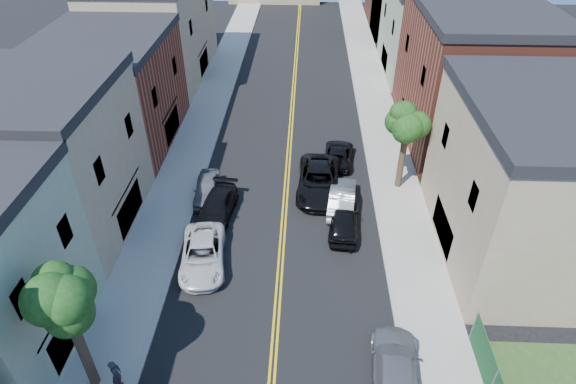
# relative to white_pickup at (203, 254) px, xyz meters

# --- Properties ---
(sidewalk_left) EXTENTS (3.20, 100.00, 0.15)m
(sidewalk_left) POSITION_rel_white_pickup_xyz_m (-3.46, 18.22, -0.66)
(sidewalk_left) COLOR gray
(sidewalk_left) RESTS_ON ground
(sidewalk_right) EXTENTS (3.20, 100.00, 0.15)m
(sidewalk_right) POSITION_rel_white_pickup_xyz_m (12.34, 18.22, -0.66)
(sidewalk_right) COLOR gray
(sidewalk_right) RESTS_ON ground
(curb_left) EXTENTS (0.30, 100.00, 0.15)m
(curb_left) POSITION_rel_white_pickup_xyz_m (-1.71, 18.22, -0.66)
(curb_left) COLOR gray
(curb_left) RESTS_ON ground
(curb_right) EXTENTS (0.30, 100.00, 0.15)m
(curb_right) POSITION_rel_white_pickup_xyz_m (10.59, 18.22, -0.66)
(curb_right) COLOR gray
(curb_right) RESTS_ON ground
(bldg_left_tan_near) EXTENTS (9.00, 10.00, 9.00)m
(bldg_left_tan_near) POSITION_rel_white_pickup_xyz_m (-9.56, 3.22, 3.76)
(bldg_left_tan_near) COLOR #998466
(bldg_left_tan_near) RESTS_ON ground
(bldg_left_brick) EXTENTS (9.00, 12.00, 8.00)m
(bldg_left_brick) POSITION_rel_white_pickup_xyz_m (-9.56, 14.22, 3.26)
(bldg_left_brick) COLOR brown
(bldg_left_brick) RESTS_ON ground
(bldg_left_tan_far) EXTENTS (9.00, 16.00, 9.50)m
(bldg_left_tan_far) POSITION_rel_white_pickup_xyz_m (-9.56, 28.22, 4.01)
(bldg_left_tan_far) COLOR #998466
(bldg_left_tan_far) RESTS_ON ground
(bldg_right_tan) EXTENTS (9.00, 12.00, 9.00)m
(bldg_right_tan) POSITION_rel_white_pickup_xyz_m (18.44, 2.22, 3.76)
(bldg_right_tan) COLOR #998466
(bldg_right_tan) RESTS_ON ground
(bldg_right_brick) EXTENTS (9.00, 14.00, 10.00)m
(bldg_right_brick) POSITION_rel_white_pickup_xyz_m (18.44, 16.22, 4.26)
(bldg_right_brick) COLOR brown
(bldg_right_brick) RESTS_ON ground
(bldg_right_palegrn) EXTENTS (9.00, 12.00, 8.50)m
(bldg_right_palegrn) POSITION_rel_white_pickup_xyz_m (18.44, 30.22, 3.51)
(bldg_right_palegrn) COLOR gray
(bldg_right_palegrn) RESTS_ON ground
(tree_left_mid) EXTENTS (5.20, 5.20, 9.29)m
(tree_left_mid) POSITION_rel_white_pickup_xyz_m (-3.43, -7.78, 5.85)
(tree_left_mid) COLOR #37291B
(tree_left_mid) RESTS_ON sidewalk_left
(tree_right_far) EXTENTS (4.40, 4.40, 8.03)m
(tree_right_far) POSITION_rel_white_pickup_xyz_m (12.36, 8.22, 5.02)
(tree_right_far) COLOR #37291B
(tree_right_far) RESTS_ON sidewalk_right
(white_pickup) EXTENTS (3.12, 5.58, 1.47)m
(white_pickup) POSITION_rel_white_pickup_xyz_m (0.00, 0.00, 0.00)
(white_pickup) COLOR silver
(white_pickup) RESTS_ON ground
(grey_car_left) EXTENTS (2.01, 4.33, 1.44)m
(grey_car_left) POSITION_rel_white_pickup_xyz_m (-0.90, 6.48, -0.02)
(grey_car_left) COLOR slate
(grey_car_left) RESTS_ON ground
(black_car_left) EXTENTS (2.55, 5.20, 1.46)m
(black_car_left) POSITION_rel_white_pickup_xyz_m (0.10, 4.38, -0.01)
(black_car_left) COLOR black
(black_car_left) RESTS_ON ground
(grey_car_right) EXTENTS (2.68, 5.47, 1.53)m
(grey_car_right) POSITION_rel_white_pickup_xyz_m (9.94, -7.08, 0.03)
(grey_car_right) COLOR slate
(grey_car_right) RESTS_ON ground
(black_car_right) EXTENTS (2.21, 4.65, 1.53)m
(black_car_right) POSITION_rel_white_pickup_xyz_m (8.24, 3.32, 0.03)
(black_car_right) COLOR black
(black_car_right) RESTS_ON ground
(silver_car_right) EXTENTS (2.21, 4.90, 1.56)m
(silver_car_right) POSITION_rel_white_pickup_xyz_m (8.24, 5.70, 0.04)
(silver_car_right) COLOR #9FA2A6
(silver_car_right) RESTS_ON ground
(dark_car_right_far) EXTENTS (2.69, 4.82, 1.27)m
(dark_car_right_far) POSITION_rel_white_pickup_xyz_m (8.24, 11.50, -0.10)
(dark_car_right_far) COLOR black
(dark_car_right_far) RESTS_ON ground
(black_suv_lane) EXTENTS (3.18, 6.42, 1.75)m
(black_suv_lane) POSITION_rel_white_pickup_xyz_m (6.71, 7.54, 0.14)
(black_suv_lane) COLOR black
(black_suv_lane) RESTS_ON ground
(pedestrian_left) EXTENTS (0.51, 0.70, 1.75)m
(pedestrian_left) POSITION_rel_white_pickup_xyz_m (-2.26, -7.97, 0.29)
(pedestrian_left) COLOR #24242B
(pedestrian_left) RESTS_ON sidewalk_left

